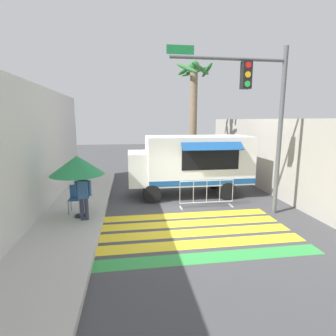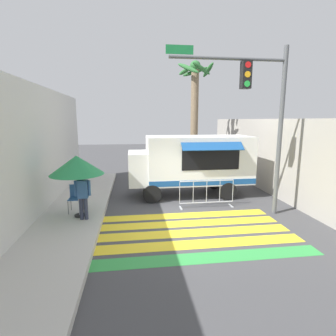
{
  "view_description": "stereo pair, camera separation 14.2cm",
  "coord_description": "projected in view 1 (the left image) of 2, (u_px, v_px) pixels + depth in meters",
  "views": [
    {
      "loc": [
        -1.85,
        -8.36,
        3.48
      ],
      "look_at": [
        -0.28,
        2.2,
        1.51
      ],
      "focal_mm": 28.0,
      "sensor_mm": 36.0,
      "label": 1
    },
    {
      "loc": [
        -1.71,
        -8.38,
        3.48
      ],
      "look_at": [
        -0.28,
        2.2,
        1.51
      ],
      "focal_mm": 28.0,
      "sensor_mm": 36.0,
      "label": 2
    }
  ],
  "objects": [
    {
      "name": "palm_tree",
      "position": [
        194.0,
        106.0,
        15.19
      ],
      "size": [
        2.07,
        2.14,
        6.77
      ],
      "color": "#7A664C",
      "rests_on": "ground_plane"
    },
    {
      "name": "vendor_person",
      "position": [
        83.0,
        194.0,
        8.65
      ],
      "size": [
        0.53,
        0.21,
        1.59
      ],
      "rotation": [
        0.0,
        0.0,
        0.01
      ],
      "color": "#2D3347",
      "rests_on": "sidewalk_left"
    },
    {
      "name": "concrete_wall_right",
      "position": [
        272.0,
        157.0,
        12.32
      ],
      "size": [
        0.2,
        16.0,
        3.53
      ],
      "color": "#A39E93",
      "rests_on": "ground_plane"
    },
    {
      "name": "barricade_front",
      "position": [
        207.0,
        194.0,
        10.51
      ],
      "size": [
        2.22,
        0.44,
        1.11
      ],
      "color": "#B7BABF",
      "rests_on": "ground_plane"
    },
    {
      "name": "crosswalk_painted",
      "position": [
        191.0,
        233.0,
        8.18
      ],
      "size": [
        6.4,
        3.6,
        0.01
      ],
      "color": "green",
      "rests_on": "ground_plane"
    },
    {
      "name": "traffic_signal_pole",
      "position": [
        260.0,
        104.0,
        9.09
      ],
      "size": [
        4.2,
        0.29,
        5.96
      ],
      "color": "#515456",
      "rests_on": "ground_plane"
    },
    {
      "name": "folding_chair",
      "position": [
        76.0,
        196.0,
        9.49
      ],
      "size": [
        0.47,
        0.47,
        0.98
      ],
      "rotation": [
        0.0,
        0.0,
        0.21
      ],
      "color": "#4C4C51",
      "rests_on": "sidewalk_left"
    },
    {
      "name": "food_truck",
      "position": [
        189.0,
        161.0,
        12.04
      ],
      "size": [
        5.55,
        2.55,
        2.75
      ],
      "color": "white",
      "rests_on": "ground_plane"
    },
    {
      "name": "building_left_facade",
      "position": [
        20.0,
        158.0,
        7.87
      ],
      "size": [
        0.25,
        16.0,
        4.71
      ],
      "color": "silver",
      "rests_on": "ground_plane"
    },
    {
      "name": "sidewalk_left",
      "position": [
        31.0,
        229.0,
        8.3
      ],
      "size": [
        4.4,
        16.0,
        0.18
      ],
      "color": "#B7B5AD",
      "rests_on": "ground_plane"
    },
    {
      "name": "patio_umbrella",
      "position": [
        77.0,
        165.0,
        8.76
      ],
      "size": [
        1.8,
        1.8,
        2.13
      ],
      "color": "black",
      "rests_on": "sidewalk_left"
    },
    {
      "name": "ground_plane",
      "position": [
        185.0,
        222.0,
        9.03
      ],
      "size": [
        60.0,
        60.0,
        0.0
      ],
      "primitive_type": "plane",
      "color": "#424244"
    }
  ]
}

